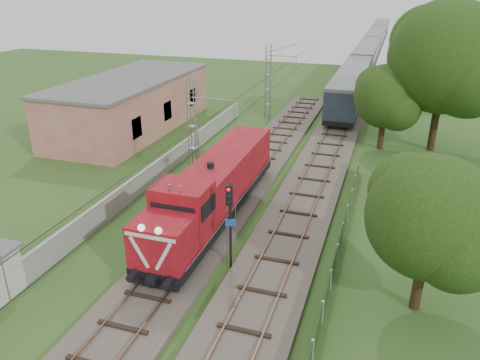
% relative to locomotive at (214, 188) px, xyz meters
% --- Properties ---
extents(ground, '(140.00, 140.00, 0.00)m').
position_rel_locomotive_xyz_m(ground, '(0.00, -8.12, -2.18)').
color(ground, '#2C541F').
rests_on(ground, ground).
extents(track_main, '(4.20, 70.00, 0.45)m').
position_rel_locomotive_xyz_m(track_main, '(0.00, -1.12, -2.00)').
color(track_main, '#6B6054').
rests_on(track_main, ground).
extents(track_side, '(4.20, 80.00, 0.45)m').
position_rel_locomotive_xyz_m(track_side, '(5.00, 11.88, -2.00)').
color(track_side, '#6B6054').
rests_on(track_side, ground).
extents(catenary, '(3.31, 70.00, 8.00)m').
position_rel_locomotive_xyz_m(catenary, '(-2.95, 3.88, 1.86)').
color(catenary, gray).
rests_on(catenary, ground).
extents(boundary_wall, '(0.25, 40.00, 1.50)m').
position_rel_locomotive_xyz_m(boundary_wall, '(-6.50, 3.88, -1.43)').
color(boundary_wall, '#9E9E99').
rests_on(boundary_wall, ground).
extents(station_building, '(8.40, 20.40, 5.22)m').
position_rel_locomotive_xyz_m(station_building, '(-15.00, 15.88, 0.45)').
color(station_building, tan).
rests_on(station_building, ground).
extents(fence, '(0.12, 32.00, 1.20)m').
position_rel_locomotive_xyz_m(fence, '(8.00, -5.12, -1.58)').
color(fence, black).
rests_on(fence, ground).
extents(locomotive, '(2.90, 16.58, 4.21)m').
position_rel_locomotive_xyz_m(locomotive, '(0.00, 0.00, 0.00)').
color(locomotive, black).
rests_on(locomotive, ground).
extents(coach_rake, '(3.20, 95.43, 3.70)m').
position_rel_locomotive_xyz_m(coach_rake, '(5.00, 68.49, 0.45)').
color(coach_rake, black).
rests_on(coach_rake, ground).
extents(signal_post, '(0.53, 0.42, 4.88)m').
position_rel_locomotive_xyz_m(signal_post, '(2.73, -4.79, 1.17)').
color(signal_post, black).
rests_on(signal_post, ground).
extents(tree_a, '(5.79, 5.51, 7.50)m').
position_rel_locomotive_xyz_m(tree_a, '(12.02, -5.20, 2.50)').
color(tree_a, '#3A2B17').
rests_on(tree_a, ground).
extents(tree_b, '(9.90, 9.43, 12.84)m').
position_rel_locomotive_xyz_m(tree_b, '(13.75, 18.49, 5.83)').
color(tree_b, '#3A2B17').
rests_on(tree_b, ground).
extents(tree_c, '(5.81, 5.53, 7.53)m').
position_rel_locomotive_xyz_m(tree_c, '(9.36, 17.41, 2.51)').
color(tree_c, '#3A2B17').
rests_on(tree_c, ground).
extents(tree_d, '(7.29, 6.94, 9.44)m').
position_rel_locomotive_xyz_m(tree_d, '(12.22, 39.38, 3.71)').
color(tree_d, '#3A2B17').
rests_on(tree_d, ground).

